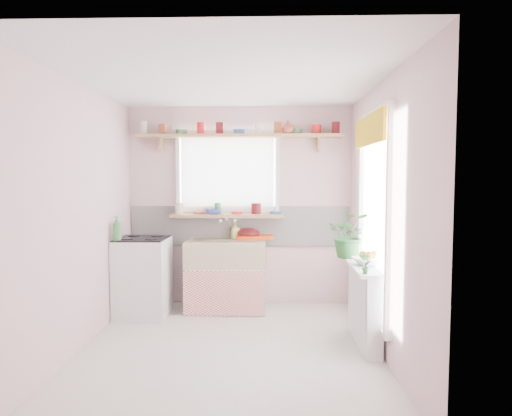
{
  "coord_description": "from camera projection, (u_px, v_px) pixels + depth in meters",
  "views": [
    {
      "loc": [
        0.38,
        -4.16,
        1.63
      ],
      "look_at": [
        0.24,
        0.55,
        1.3
      ],
      "focal_mm": 32.0,
      "sensor_mm": 36.0,
      "label": 1
    }
  ],
  "objects": [
    {
      "name": "room",
      "position": [
        295.0,
        200.0,
        5.01
      ],
      "size": [
        3.2,
        3.2,
        3.2
      ],
      "color": "beige",
      "rests_on": "ground"
    },
    {
      "name": "sink_unit",
      "position": [
        226.0,
        275.0,
        5.53
      ],
      "size": [
        0.95,
        0.65,
        1.11
      ],
      "color": "white",
      "rests_on": "ground"
    },
    {
      "name": "cooker",
      "position": [
        143.0,
        276.0,
        5.32
      ],
      "size": [
        0.58,
        0.58,
        0.93
      ],
      "color": "white",
      "rests_on": "ground"
    },
    {
      "name": "radiator_ledge",
      "position": [
        365.0,
        304.0,
        4.4
      ],
      "size": [
        0.22,
        0.95,
        0.78
      ],
      "color": "white",
      "rests_on": "ground"
    },
    {
      "name": "windowsill",
      "position": [
        227.0,
        215.0,
        5.67
      ],
      "size": [
        1.4,
        0.22,
        0.04
      ],
      "primitive_type": "cube",
      "color": "tan",
      "rests_on": "room"
    },
    {
      "name": "pine_shelf",
      "position": [
        239.0,
        136.0,
        5.59
      ],
      "size": [
        2.52,
        0.24,
        0.04
      ],
      "primitive_type": "cube",
      "color": "tan",
      "rests_on": "room"
    },
    {
      "name": "shelf_crockery",
      "position": [
        239.0,
        130.0,
        5.58
      ],
      "size": [
        2.47,
        0.11,
        0.12
      ],
      "color": "silver",
      "rests_on": "pine_shelf"
    },
    {
      "name": "sill_crockery",
      "position": [
        223.0,
        210.0,
        5.67
      ],
      "size": [
        1.35,
        0.11,
        0.12
      ],
      "color": "silver",
      "rests_on": "windowsill"
    },
    {
      "name": "dish_tray",
      "position": [
        254.0,
        237.0,
        5.7
      ],
      "size": [
        0.5,
        0.4,
        0.04
      ],
      "primitive_type": "cube",
      "rotation": [
        0.0,
        0.0,
        0.15
      ],
      "color": "#E04413",
      "rests_on": "sink_unit"
    },
    {
      "name": "colander",
      "position": [
        248.0,
        233.0,
        5.7
      ],
      "size": [
        0.35,
        0.35,
        0.13
      ],
      "primitive_type": "ellipsoid",
      "rotation": [
        0.0,
        0.0,
        -0.23
      ],
      "color": "#5B0F15",
      "rests_on": "sink_unit"
    },
    {
      "name": "jade_plant",
      "position": [
        349.0,
        235.0,
        4.76
      ],
      "size": [
        0.48,
        0.44,
        0.48
      ],
      "primitive_type": "imported",
      "rotation": [
        0.0,
        0.0,
        -0.16
      ],
      "color": "#27632A",
      "rests_on": "radiator_ledge"
    },
    {
      "name": "fruit_bowl",
      "position": [
        369.0,
        261.0,
        4.37
      ],
      "size": [
        0.37,
        0.37,
        0.07
      ],
      "primitive_type": "imported",
      "rotation": [
        0.0,
        0.0,
        0.3
      ],
      "color": "white",
      "rests_on": "radiator_ledge"
    },
    {
      "name": "herb_pot",
      "position": [
        365.0,
        263.0,
        3.97
      ],
      "size": [
        0.11,
        0.08,
        0.19
      ],
      "primitive_type": "imported",
      "rotation": [
        0.0,
        0.0,
        0.12
      ],
      "color": "#286327",
      "rests_on": "radiator_ledge"
    },
    {
      "name": "soap_bottle_sink",
      "position": [
        235.0,
        230.0,
        5.7
      ],
      "size": [
        0.12,
        0.12,
        0.2
      ],
      "primitive_type": "imported",
      "rotation": [
        0.0,
        0.0,
        0.34
      ],
      "color": "#F3F76D",
      "rests_on": "sink_unit"
    },
    {
      "name": "sill_cup",
      "position": [
        208.0,
        210.0,
        5.73
      ],
      "size": [
        0.13,
        0.13,
        0.09
      ],
      "primitive_type": "imported",
      "rotation": [
        0.0,
        0.0,
        -0.16
      ],
      "color": "beige",
      "rests_on": "windowsill"
    },
    {
      "name": "sill_bowl",
      "position": [
        214.0,
        212.0,
        5.61
      ],
      "size": [
        0.26,
        0.26,
        0.06
      ],
      "primitive_type": "imported",
      "rotation": [
        0.0,
        0.0,
        -0.34
      ],
      "color": "#384EB7",
      "rests_on": "windowsill"
    },
    {
      "name": "shelf_vase",
      "position": [
        288.0,
        127.0,
        5.5
      ],
      "size": [
        0.19,
        0.19,
        0.16
      ],
      "primitive_type": "imported",
      "rotation": [
        0.0,
        0.0,
        -0.32
      ],
      "color": "#AE4835",
      "rests_on": "pine_shelf"
    },
    {
      "name": "cooker_bottle",
      "position": [
        117.0,
        228.0,
        5.06
      ],
      "size": [
        0.14,
        0.14,
        0.27
      ],
      "primitive_type": "imported",
      "rotation": [
        0.0,
        0.0,
        -0.42
      ],
      "color": "#478E4A",
      "rests_on": "cooker"
    },
    {
      "name": "fruit",
      "position": [
        369.0,
        255.0,
        4.37
      ],
      "size": [
        0.2,
        0.14,
        0.1
      ],
      "color": "orange",
      "rests_on": "fruit_bowl"
    }
  ]
}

